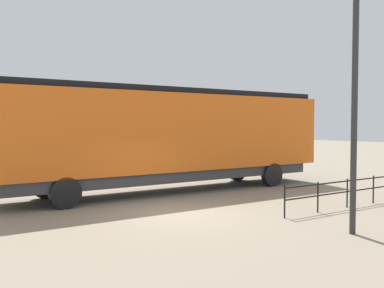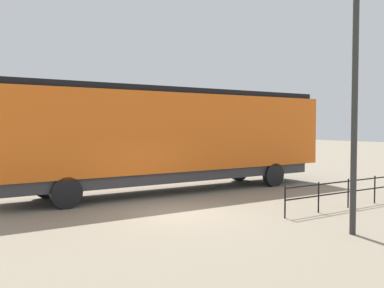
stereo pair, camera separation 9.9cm
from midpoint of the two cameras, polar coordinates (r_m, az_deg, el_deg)
The scene contains 4 objects.
ground_plane at distance 14.06m, azimuth -1.98°, elevation -9.27°, with size 120.00×120.00×0.00m, color gray.
locomotive at distance 18.64m, azimuth -1.96°, elevation 1.24°, with size 2.84×15.28×4.42m.
lamp_post at distance 12.05m, azimuth 20.71°, elevation 10.12°, with size 0.44×0.44×7.02m.
platform_fence at distance 16.54m, azimuth 21.42°, elevation -5.37°, with size 0.05×7.75×1.01m.
Camera 1 is at (11.66, -7.31, 2.87)m, focal length 40.00 mm.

